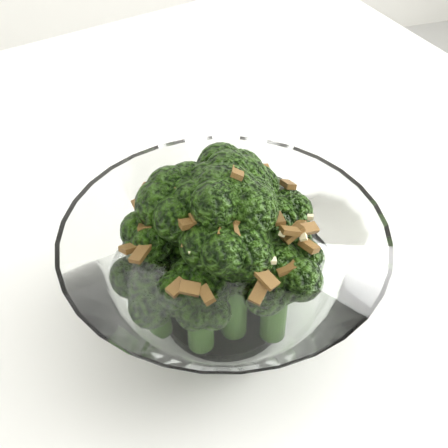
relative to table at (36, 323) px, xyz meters
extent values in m
cube|color=white|center=(0.00, 0.00, 0.05)|extent=(1.36, 1.07, 0.04)
cylinder|color=white|center=(0.44, 0.46, -0.33)|extent=(0.04, 0.04, 0.71)
cylinder|color=white|center=(0.16, -0.09, 0.07)|extent=(0.10, 0.10, 0.01)
cylinder|color=#2A5015|center=(0.16, -0.09, 0.13)|extent=(0.02, 0.02, 0.10)
sphere|color=#23450C|center=(0.16, -0.09, 0.19)|extent=(0.06, 0.06, 0.06)
cylinder|color=#2A5015|center=(0.18, -0.07, 0.12)|extent=(0.02, 0.02, 0.09)
sphere|color=#23450C|center=(0.18, -0.07, 0.18)|extent=(0.05, 0.05, 0.05)
cylinder|color=#2A5015|center=(0.14, -0.08, 0.12)|extent=(0.02, 0.02, 0.08)
sphere|color=#23450C|center=(0.14, -0.08, 0.18)|extent=(0.06, 0.06, 0.06)
cylinder|color=#2A5015|center=(0.16, -0.12, 0.12)|extent=(0.02, 0.02, 0.08)
sphere|color=#23450C|center=(0.16, -0.12, 0.17)|extent=(0.05, 0.05, 0.05)
cylinder|color=#2A5015|center=(0.20, -0.09, 0.11)|extent=(0.02, 0.02, 0.07)
sphere|color=#23450C|center=(0.20, -0.09, 0.16)|extent=(0.05, 0.05, 0.05)
cylinder|color=#2A5015|center=(0.12, -0.08, 0.11)|extent=(0.02, 0.02, 0.06)
sphere|color=#23450C|center=(0.12, -0.08, 0.16)|extent=(0.05, 0.05, 0.05)
cylinder|color=#2A5015|center=(0.19, -0.13, 0.11)|extent=(0.02, 0.02, 0.06)
sphere|color=#23450C|center=(0.19, -0.13, 0.15)|extent=(0.05, 0.05, 0.05)
cylinder|color=#2A5015|center=(0.13, -0.13, 0.11)|extent=(0.02, 0.02, 0.06)
sphere|color=#23450C|center=(0.13, -0.13, 0.15)|extent=(0.05, 0.05, 0.05)
cylinder|color=#2A5015|center=(0.21, -0.06, 0.10)|extent=(0.02, 0.02, 0.05)
sphere|color=#23450C|center=(0.21, -0.06, 0.14)|extent=(0.04, 0.04, 0.04)
cylinder|color=#2A5015|center=(0.10, -0.10, 0.10)|extent=(0.02, 0.02, 0.04)
sphere|color=#23450C|center=(0.10, -0.10, 0.14)|extent=(0.05, 0.05, 0.05)
cylinder|color=#2A5015|center=(0.16, -0.04, 0.11)|extent=(0.02, 0.02, 0.05)
sphere|color=#23450C|center=(0.16, -0.04, 0.14)|extent=(0.04, 0.04, 0.04)
cylinder|color=#2A5015|center=(0.14, -0.06, 0.12)|extent=(0.02, 0.02, 0.08)
sphere|color=#23450C|center=(0.14, -0.06, 0.17)|extent=(0.05, 0.05, 0.05)
cylinder|color=#2A5015|center=(0.16, -0.06, 0.10)|extent=(0.02, 0.02, 0.05)
sphere|color=#23450C|center=(0.16, -0.06, 0.14)|extent=(0.05, 0.05, 0.05)
cube|color=brown|center=(0.12, -0.06, 0.18)|extent=(0.01, 0.02, 0.01)
cube|color=brown|center=(0.15, -0.06, 0.19)|extent=(0.02, 0.01, 0.01)
cube|color=brown|center=(0.09, -0.10, 0.17)|extent=(0.02, 0.02, 0.01)
cube|color=brown|center=(0.15, -0.03, 0.17)|extent=(0.02, 0.01, 0.01)
cube|color=brown|center=(0.19, -0.07, 0.20)|extent=(0.01, 0.02, 0.01)
cube|color=brown|center=(0.17, -0.08, 0.21)|extent=(0.02, 0.01, 0.01)
cube|color=brown|center=(0.21, -0.13, 0.17)|extent=(0.01, 0.02, 0.01)
cube|color=brown|center=(0.16, -0.12, 0.20)|extent=(0.01, 0.02, 0.01)
cube|color=brown|center=(0.18, -0.11, 0.20)|extent=(0.02, 0.01, 0.01)
cube|color=brown|center=(0.21, -0.04, 0.17)|extent=(0.01, 0.02, 0.01)
cube|color=brown|center=(0.11, -0.14, 0.17)|extent=(0.02, 0.01, 0.01)
cube|color=brown|center=(0.17, -0.09, 0.22)|extent=(0.01, 0.02, 0.01)
cube|color=brown|center=(0.13, -0.12, 0.19)|extent=(0.02, 0.02, 0.01)
cube|color=brown|center=(0.19, -0.15, 0.17)|extent=(0.01, 0.01, 0.01)
cube|color=brown|center=(0.19, -0.11, 0.19)|extent=(0.01, 0.01, 0.01)
cube|color=brown|center=(0.17, -0.11, 0.21)|extent=(0.01, 0.02, 0.00)
cube|color=brown|center=(0.16, -0.16, 0.17)|extent=(0.02, 0.02, 0.01)
cube|color=brown|center=(0.10, -0.08, 0.18)|extent=(0.01, 0.02, 0.01)
cube|color=brown|center=(0.12, -0.09, 0.19)|extent=(0.01, 0.02, 0.01)
cube|color=brown|center=(0.13, -0.08, 0.19)|extent=(0.02, 0.01, 0.01)
cube|color=brown|center=(0.20, -0.12, 0.18)|extent=(0.02, 0.01, 0.01)
cube|color=brown|center=(0.17, -0.09, 0.21)|extent=(0.01, 0.02, 0.01)
cube|color=brown|center=(0.17, -0.15, 0.17)|extent=(0.02, 0.02, 0.01)
cube|color=brown|center=(0.21, -0.12, 0.17)|extent=(0.02, 0.01, 0.01)
cube|color=brown|center=(0.17, -0.06, 0.20)|extent=(0.01, 0.02, 0.01)
cube|color=brown|center=(0.12, -0.14, 0.17)|extent=(0.02, 0.01, 0.01)
cube|color=brown|center=(0.16, -0.12, 0.20)|extent=(0.02, 0.02, 0.01)
cube|color=brown|center=(0.10, -0.05, 0.17)|extent=(0.01, 0.01, 0.01)
cube|color=brown|center=(0.17, -0.03, 0.17)|extent=(0.01, 0.01, 0.01)
cube|color=brown|center=(0.10, -0.06, 0.18)|extent=(0.01, 0.02, 0.01)
cube|color=brown|center=(0.16, -0.13, 0.19)|extent=(0.01, 0.02, 0.01)
cube|color=brown|center=(0.19, -0.04, 0.18)|extent=(0.01, 0.01, 0.01)
cube|color=brown|center=(0.15, -0.04, 0.18)|extent=(0.01, 0.02, 0.01)
cube|color=brown|center=(0.15, -0.13, 0.20)|extent=(0.02, 0.02, 0.01)
cube|color=brown|center=(0.21, -0.11, 0.17)|extent=(0.01, 0.02, 0.01)
cube|color=brown|center=(0.14, -0.03, 0.16)|extent=(0.01, 0.02, 0.01)
cube|color=brown|center=(0.20, -0.13, 0.18)|extent=(0.01, 0.01, 0.01)
cube|color=brown|center=(0.13, -0.06, 0.19)|extent=(0.01, 0.02, 0.01)
cube|color=brown|center=(0.13, -0.09, 0.20)|extent=(0.01, 0.02, 0.01)
cube|color=brown|center=(0.14, -0.11, 0.20)|extent=(0.01, 0.01, 0.01)
cube|color=brown|center=(0.17, -0.11, 0.20)|extent=(0.02, 0.01, 0.01)
cube|color=brown|center=(0.22, -0.07, 0.17)|extent=(0.01, 0.02, 0.01)
cube|color=brown|center=(0.15, -0.06, 0.19)|extent=(0.02, 0.02, 0.01)
cube|color=brown|center=(0.13, -0.03, 0.17)|extent=(0.02, 0.02, 0.01)
cube|color=brown|center=(0.19, -0.05, 0.18)|extent=(0.01, 0.02, 0.01)
cube|color=brown|center=(0.16, -0.13, 0.20)|extent=(0.01, 0.02, 0.01)
cube|color=brown|center=(0.13, -0.15, 0.17)|extent=(0.01, 0.01, 0.01)
cube|color=brown|center=(0.17, -0.09, 0.21)|extent=(0.02, 0.02, 0.01)
cube|color=brown|center=(0.13, -0.11, 0.20)|extent=(0.02, 0.01, 0.01)
cube|color=brown|center=(0.15, -0.14, 0.19)|extent=(0.02, 0.02, 0.01)
cube|color=brown|center=(0.17, -0.03, 0.17)|extent=(0.02, 0.02, 0.01)
cube|color=brown|center=(0.09, -0.11, 0.17)|extent=(0.02, 0.02, 0.01)
cube|color=brown|center=(0.18, -0.11, 0.20)|extent=(0.01, 0.02, 0.01)
cube|color=brown|center=(0.11, -0.04, 0.17)|extent=(0.02, 0.02, 0.01)
cube|color=brown|center=(0.18, -0.10, 0.20)|extent=(0.01, 0.01, 0.01)
cube|color=beige|center=(0.22, -0.11, 0.17)|extent=(0.01, 0.01, 0.00)
cube|color=beige|center=(0.14, -0.13, 0.19)|extent=(0.01, 0.01, 0.00)
cube|color=beige|center=(0.15, -0.10, 0.21)|extent=(0.01, 0.01, 0.01)
cube|color=beige|center=(0.14, -0.04, 0.18)|extent=(0.01, 0.01, 0.01)
cube|color=beige|center=(0.15, -0.14, 0.18)|extent=(0.01, 0.01, 0.00)
cube|color=beige|center=(0.16, -0.10, 0.21)|extent=(0.01, 0.01, 0.01)
cube|color=beige|center=(0.11, -0.05, 0.18)|extent=(0.00, 0.00, 0.00)
cube|color=beige|center=(0.14, -0.07, 0.19)|extent=(0.01, 0.01, 0.00)
cube|color=beige|center=(0.13, -0.13, 0.18)|extent=(0.01, 0.00, 0.00)
cube|color=beige|center=(0.19, -0.13, 0.18)|extent=(0.01, 0.01, 0.01)
cube|color=beige|center=(0.14, -0.07, 0.20)|extent=(0.01, 0.01, 0.01)
cube|color=beige|center=(0.16, -0.08, 0.21)|extent=(0.01, 0.01, 0.00)
cube|color=beige|center=(0.17, -0.09, 0.21)|extent=(0.01, 0.01, 0.01)
cube|color=beige|center=(0.14, -0.05, 0.18)|extent=(0.01, 0.01, 0.01)
cube|color=beige|center=(0.21, -0.13, 0.18)|extent=(0.01, 0.01, 0.01)
cube|color=beige|center=(0.14, -0.12, 0.20)|extent=(0.01, 0.01, 0.00)
cube|color=beige|center=(0.12, -0.06, 0.19)|extent=(0.01, 0.01, 0.01)
cube|color=beige|center=(0.18, -0.15, 0.18)|extent=(0.01, 0.01, 0.00)
cube|color=beige|center=(0.14, -0.07, 0.20)|extent=(0.00, 0.01, 0.00)
cube|color=beige|center=(0.12, -0.04, 0.17)|extent=(0.01, 0.01, 0.00)
camera|label=1|loc=(0.06, -0.44, 0.51)|focal=55.00mm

